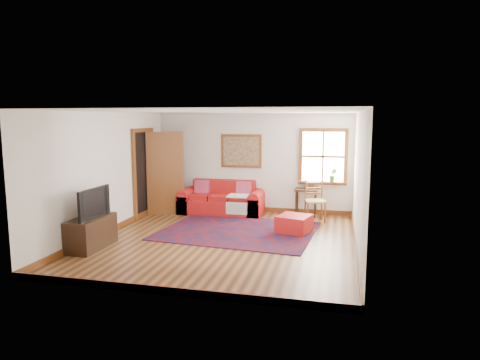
% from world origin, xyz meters
% --- Properties ---
extents(ground, '(5.50, 5.50, 0.00)m').
position_xyz_m(ground, '(0.00, 0.00, 0.00)').
color(ground, '#412311').
rests_on(ground, ground).
extents(room_envelope, '(5.04, 5.54, 2.52)m').
position_xyz_m(room_envelope, '(0.00, 0.02, 1.65)').
color(room_envelope, silver).
rests_on(room_envelope, ground).
extents(window, '(1.18, 0.20, 1.38)m').
position_xyz_m(window, '(1.78, 2.70, 1.31)').
color(window, white).
rests_on(window, ground).
extents(doorway, '(0.89, 1.08, 2.14)m').
position_xyz_m(doorway, '(-2.21, 1.78, 1.07)').
color(doorway, black).
rests_on(doorway, ground).
extents(framed_artwork, '(1.05, 0.07, 0.85)m').
position_xyz_m(framed_artwork, '(-0.30, 2.71, 1.55)').
color(framed_artwork, brown).
rests_on(framed_artwork, ground).
extents(persian_rug, '(3.35, 2.78, 0.02)m').
position_xyz_m(persian_rug, '(0.10, 0.71, 0.01)').
color(persian_rug, '#580C11').
rests_on(persian_rug, ground).
extents(red_leather_sofa, '(2.08, 0.86, 0.82)m').
position_xyz_m(red_leather_sofa, '(-0.71, 2.34, 0.27)').
color(red_leather_sofa, '#AF1617').
rests_on(red_leather_sofa, ground).
extents(red_ottoman, '(0.78, 0.78, 0.36)m').
position_xyz_m(red_ottoman, '(1.27, 0.89, 0.18)').
color(red_ottoman, '#AF1617').
rests_on(red_ottoman, ground).
extents(side_table, '(0.56, 0.42, 0.67)m').
position_xyz_m(side_table, '(1.38, 2.53, 0.55)').
color(side_table, black).
rests_on(side_table, ground).
extents(ladder_back_chair, '(0.54, 0.53, 0.96)m').
position_xyz_m(ladder_back_chair, '(1.61, 2.03, 0.52)').
color(ladder_back_chair, tan).
rests_on(ladder_back_chair, ground).
extents(media_cabinet, '(0.48, 1.06, 0.58)m').
position_xyz_m(media_cabinet, '(-2.25, -1.07, 0.29)').
color(media_cabinet, black).
rests_on(media_cabinet, ground).
extents(television, '(0.13, 0.96, 0.55)m').
position_xyz_m(television, '(-2.23, -1.11, 0.86)').
color(television, black).
rests_on(television, media_cabinet).
extents(candle_hurricane, '(0.12, 0.12, 0.18)m').
position_xyz_m(candle_hurricane, '(-2.20, -0.65, 0.67)').
color(candle_hurricane, silver).
rests_on(candle_hurricane, media_cabinet).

